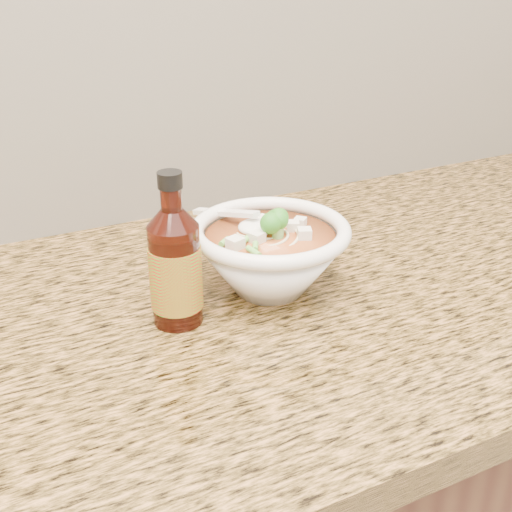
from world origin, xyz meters
name	(u,v)px	position (x,y,z in m)	size (l,w,h in m)	color
counter_slab	(69,354)	(0.00, 1.68, 0.88)	(4.00, 0.68, 0.04)	#A36E3B
soup_bowl	(270,256)	(0.26, 1.68, 0.95)	(0.20, 0.22, 0.11)	white
hot_sauce_bottle	(175,268)	(0.13, 1.66, 0.97)	(0.08, 0.08, 0.19)	#3E1008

